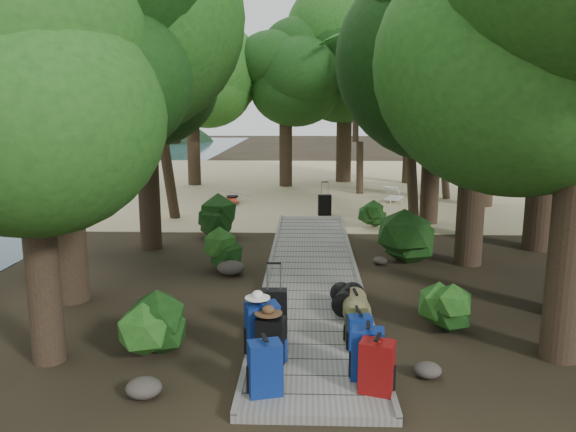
# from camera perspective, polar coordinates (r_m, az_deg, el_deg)

# --- Properties ---
(ground) EXTENTS (120.00, 120.00, 0.00)m
(ground) POSITION_cam_1_polar(r_m,az_deg,el_deg) (11.53, 2.50, -7.37)
(ground) COLOR #2F2517
(ground) RESTS_ON ground
(sand_beach) EXTENTS (40.00, 22.00, 0.02)m
(sand_beach) POSITION_cam_1_polar(r_m,az_deg,el_deg) (27.18, 2.23, 3.39)
(sand_beach) COLOR tan
(sand_beach) RESTS_ON ground
(boardwalk) EXTENTS (2.00, 12.00, 0.12)m
(boardwalk) POSITION_cam_1_polar(r_m,az_deg,el_deg) (12.47, 2.47, -5.66)
(boardwalk) COLOR gray
(boardwalk) RESTS_ON ground
(backpack_left_a) EXTENTS (0.47, 0.38, 0.76)m
(backpack_left_a) POSITION_cam_1_polar(r_m,az_deg,el_deg) (7.19, -2.37, -14.92)
(backpack_left_a) COLOR navy
(backpack_left_a) RESTS_ON boardwalk
(backpack_left_b) EXTENTS (0.44, 0.36, 0.72)m
(backpack_left_b) POSITION_cam_1_polar(r_m,az_deg,el_deg) (8.00, -1.71, -12.25)
(backpack_left_b) COLOR black
(backpack_left_b) RESTS_ON boardwalk
(backpack_left_c) EXTENTS (0.54, 0.46, 0.86)m
(backpack_left_c) POSITION_cam_1_polar(r_m,az_deg,el_deg) (8.18, -2.63, -11.18)
(backpack_left_c) COLOR navy
(backpack_left_c) RESTS_ON boardwalk
(backpack_right_a) EXTENTS (0.49, 0.41, 0.74)m
(backpack_right_a) POSITION_cam_1_polar(r_m,az_deg,el_deg) (7.32, 9.02, -14.63)
(backpack_right_a) COLOR #7C0408
(backpack_right_a) RESTS_ON boardwalk
(backpack_right_b) EXTENTS (0.45, 0.34, 0.76)m
(backpack_right_b) POSITION_cam_1_polar(r_m,az_deg,el_deg) (7.63, 8.07, -13.44)
(backpack_right_b) COLOR navy
(backpack_right_b) RESTS_ON boardwalk
(backpack_right_c) EXTENTS (0.37, 0.28, 0.59)m
(backpack_right_c) POSITION_cam_1_polar(r_m,az_deg,el_deg) (8.44, 7.30, -11.55)
(backpack_right_c) COLOR navy
(backpack_right_c) RESTS_ON boardwalk
(backpack_right_d) EXTENTS (0.35, 0.26, 0.53)m
(backpack_right_d) POSITION_cam_1_polar(r_m,az_deg,el_deg) (8.76, 6.99, -10.87)
(backpack_right_d) COLOR #363615
(backpack_right_d) RESTS_ON boardwalk
(duffel_right_khaki) EXTENTS (0.48, 0.68, 0.43)m
(duffel_right_khaki) POSITION_cam_1_polar(r_m,az_deg,el_deg) (9.70, 6.84, -8.98)
(duffel_right_khaki) COLOR olive
(duffel_right_khaki) RESTS_ON boardwalk
(duffel_right_black) EXTENTS (0.62, 0.78, 0.43)m
(duffel_right_black) POSITION_cam_1_polar(r_m,az_deg,el_deg) (9.96, 6.17, -8.42)
(duffel_right_black) COLOR black
(duffel_right_black) RESTS_ON boardwalk
(suitcase_on_boardwalk) EXTENTS (0.42, 0.24, 0.65)m
(suitcase_on_boardwalk) POSITION_cam_1_polar(r_m,az_deg,el_deg) (9.15, -1.42, -9.42)
(suitcase_on_boardwalk) COLOR black
(suitcase_on_boardwalk) RESTS_ON boardwalk
(lone_suitcase_on_sand) EXTENTS (0.46, 0.28, 0.69)m
(lone_suitcase_on_sand) POSITION_cam_1_polar(r_m,az_deg,el_deg) (19.01, 3.74, 1.12)
(lone_suitcase_on_sand) COLOR black
(lone_suitcase_on_sand) RESTS_ON sand_beach
(hat_brown) EXTENTS (0.39, 0.39, 0.12)m
(hat_brown) POSITION_cam_1_polar(r_m,az_deg,el_deg) (7.83, -2.02, -9.46)
(hat_brown) COLOR #51351E
(hat_brown) RESTS_ON backpack_left_b
(hat_white) EXTENTS (0.36, 0.36, 0.12)m
(hat_white) POSITION_cam_1_polar(r_m,az_deg,el_deg) (8.01, -3.12, -7.92)
(hat_white) COLOR silver
(hat_white) RESTS_ON backpack_left_c
(kayak) EXTENTS (1.75, 3.37, 0.33)m
(kayak) POSITION_cam_1_polar(r_m,az_deg,el_deg) (21.64, -5.66, 1.83)
(kayak) COLOR #B5230F
(kayak) RESTS_ON sand_beach
(sun_lounger) EXTENTS (1.11, 1.71, 0.53)m
(sun_lounger) POSITION_cam_1_polar(r_m,az_deg,el_deg) (22.01, 10.76, 2.10)
(sun_lounger) COLOR silver
(sun_lounger) RESTS_ON sand_beach
(tree_right_c) EXTENTS (5.15, 5.15, 8.91)m
(tree_right_c) POSITION_cam_1_polar(r_m,az_deg,el_deg) (13.45, 18.88, 13.95)
(tree_right_c) COLOR black
(tree_right_c) RESTS_ON ground
(tree_right_d) EXTENTS (5.81, 5.81, 10.64)m
(tree_right_d) POSITION_cam_1_polar(r_m,az_deg,el_deg) (15.66, 25.51, 16.18)
(tree_right_d) COLOR black
(tree_right_d) RESTS_ON ground
(tree_right_e) EXTENTS (4.54, 4.54, 8.16)m
(tree_right_e) POSITION_cam_1_polar(r_m,az_deg,el_deg) (17.97, 14.66, 12.12)
(tree_right_e) COLOR black
(tree_right_e) RESTS_ON ground
(tree_right_f) EXTENTS (5.73, 5.73, 10.22)m
(tree_right_f) POSITION_cam_1_polar(r_m,az_deg,el_deg) (21.80, 19.97, 14.30)
(tree_right_f) COLOR black
(tree_right_f) RESTS_ON ground
(tree_left_a) EXTENTS (3.97, 3.97, 6.62)m
(tree_left_a) POSITION_cam_1_polar(r_m,az_deg,el_deg) (8.39, -24.71, 7.77)
(tree_left_a) COLOR black
(tree_left_a) RESTS_ON ground
(tree_left_b) EXTENTS (5.54, 5.54, 9.97)m
(tree_left_b) POSITION_cam_1_polar(r_m,az_deg,el_deg) (11.14, -22.98, 17.13)
(tree_left_b) COLOR black
(tree_left_b) RESTS_ON ground
(tree_left_c) EXTENTS (4.51, 4.51, 7.84)m
(tree_left_c) POSITION_cam_1_polar(r_m,az_deg,el_deg) (14.73, -14.39, 11.81)
(tree_left_c) COLOR black
(tree_left_c) RESTS_ON ground
(tree_back_a) EXTENTS (4.86, 4.86, 8.41)m
(tree_back_a) POSITION_cam_1_polar(r_m,az_deg,el_deg) (25.78, -0.24, 12.33)
(tree_back_a) COLOR black
(tree_back_a) RESTS_ON ground
(tree_back_b) EXTENTS (5.90, 5.90, 10.54)m
(tree_back_b) POSITION_cam_1_polar(r_m,az_deg,el_deg) (27.56, 5.83, 14.41)
(tree_back_b) COLOR black
(tree_back_b) RESTS_ON ground
(tree_back_c) EXTENTS (4.51, 4.51, 8.11)m
(tree_back_c) POSITION_cam_1_polar(r_m,az_deg,el_deg) (27.51, 12.41, 11.69)
(tree_back_c) COLOR black
(tree_back_c) RESTS_ON ground
(tree_back_d) EXTENTS (5.17, 5.17, 8.62)m
(tree_back_d) POSITION_cam_1_polar(r_m,az_deg,el_deg) (26.61, -9.75, 12.36)
(tree_back_d) COLOR black
(tree_back_d) RESTS_ON ground
(palm_right_a) EXTENTS (4.33, 4.33, 7.39)m
(palm_right_a) POSITION_cam_1_polar(r_m,az_deg,el_deg) (17.64, 13.46, 10.94)
(palm_right_a) COLOR #103A10
(palm_right_a) RESTS_ON ground
(palm_right_b) EXTENTS (4.07, 4.07, 7.86)m
(palm_right_b) POSITION_cam_1_polar(r_m,az_deg,el_deg) (23.23, 16.11, 11.36)
(palm_right_b) COLOR #103A10
(palm_right_b) RESTS_ON ground
(palm_right_c) EXTENTS (4.12, 4.12, 6.55)m
(palm_right_c) POSITION_cam_1_polar(r_m,az_deg,el_deg) (23.94, 7.98, 10.09)
(palm_right_c) COLOR #103A10
(palm_right_c) RESTS_ON ground
(palm_left_a) EXTENTS (4.66, 4.66, 7.41)m
(palm_left_a) POSITION_cam_1_polar(r_m,az_deg,el_deg) (18.61, -12.68, 11.00)
(palm_left_a) COLOR #103A10
(palm_left_a) RESTS_ON ground
(rock_left_a) EXTENTS (0.46, 0.42, 0.25)m
(rock_left_a) POSITION_cam_1_polar(r_m,az_deg,el_deg) (7.69, -14.44, -16.55)
(rock_left_a) COLOR #4C473F
(rock_left_a) RESTS_ON ground
(rock_left_b) EXTENTS (0.32, 0.28, 0.17)m
(rock_left_b) POSITION_cam_1_polar(r_m,az_deg,el_deg) (10.10, -11.48, -9.80)
(rock_left_b) COLOR #4C473F
(rock_left_b) RESTS_ON ground
(rock_left_c) EXTENTS (0.59, 0.53, 0.33)m
(rock_left_c) POSITION_cam_1_polar(r_m,az_deg,el_deg) (12.44, -5.85, -5.25)
(rock_left_c) COLOR #4C473F
(rock_left_c) RESTS_ON ground
(rock_left_d) EXTENTS (0.32, 0.29, 0.18)m
(rock_left_d) POSITION_cam_1_polar(r_m,az_deg,el_deg) (14.83, -6.77, -2.88)
(rock_left_d) COLOR #4C473F
(rock_left_d) RESTS_ON ground
(rock_right_a) EXTENTS (0.38, 0.34, 0.21)m
(rock_right_a) POSITION_cam_1_polar(r_m,az_deg,el_deg) (8.18, 13.99, -14.95)
(rock_right_a) COLOR #4C473F
(rock_right_a) RESTS_ON ground
(rock_right_b) EXTENTS (0.54, 0.49, 0.30)m
(rock_right_b) POSITION_cam_1_polar(r_m,az_deg,el_deg) (10.30, 14.96, -9.17)
(rock_right_b) COLOR #4C473F
(rock_right_b) RESTS_ON ground
(rock_right_c) EXTENTS (0.34, 0.30, 0.19)m
(rock_right_c) POSITION_cam_1_polar(r_m,az_deg,el_deg) (13.36, 9.32, -4.50)
(rock_right_c) COLOR #4C473F
(rock_right_c) RESTS_ON ground
(rock_right_d) EXTENTS (0.60, 0.54, 0.33)m
(rock_right_d) POSITION_cam_1_polar(r_m,az_deg,el_deg) (16.04, 11.74, -1.69)
(rock_right_d) COLOR #4C473F
(rock_right_d) RESTS_ON ground
(shrub_left_a) EXTENTS (0.96, 0.96, 0.87)m
(shrub_left_a) POSITION_cam_1_polar(r_m,az_deg,el_deg) (8.67, -13.46, -11.01)
(shrub_left_a) COLOR #1C4916
(shrub_left_a) RESTS_ON ground
(shrub_left_b) EXTENTS (0.96, 0.96, 0.87)m
(shrub_left_b) POSITION_cam_1_polar(r_m,az_deg,el_deg) (12.97, -6.91, -3.35)
(shrub_left_b) COLOR #1C4916
(shrub_left_b) RESTS_ON ground
(shrub_left_c) EXTENTS (1.22, 1.22, 1.10)m
(shrub_left_c) POSITION_cam_1_polar(r_m,az_deg,el_deg) (16.12, -7.46, -0.08)
(shrub_left_c) COLOR #1C4916
(shrub_left_c) RESTS_ON ground
(shrub_right_a) EXTENTS (0.90, 0.90, 0.81)m
(shrub_right_a) POSITION_cam_1_polar(r_m,az_deg,el_deg) (9.55, 15.40, -9.17)
(shrub_right_a) COLOR #1C4916
(shrub_right_a) RESTS_ON ground
(shrub_right_b) EXTENTS (1.45, 1.45, 1.31)m
(shrub_right_b) POSITION_cam_1_polar(r_m,az_deg,el_deg) (13.49, 12.22, -2.00)
(shrub_right_b) COLOR #1C4916
(shrub_right_b) RESTS_ON ground
(shrub_right_c) EXTENTS (0.94, 0.94, 0.84)m
(shrub_right_c) POSITION_cam_1_polar(r_m,az_deg,el_deg) (17.18, 8.38, 0.15)
(shrub_right_c) COLOR #1C4916
(shrub_right_c) RESTS_ON ground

